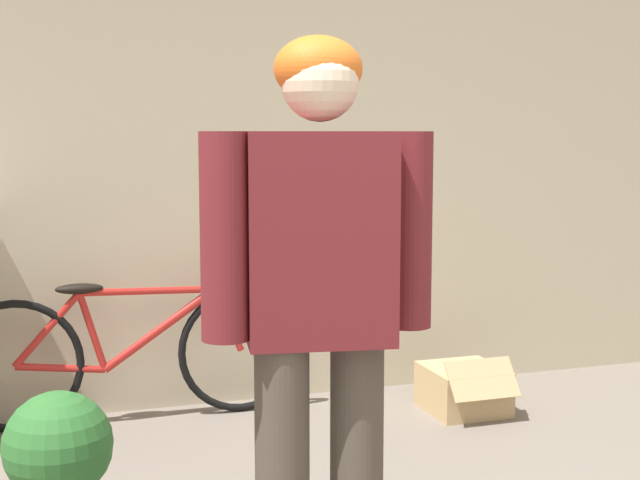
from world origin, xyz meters
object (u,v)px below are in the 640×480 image
cardboard_box (464,389)px  person (320,286)px  bicycle (131,352)px  potted_plant (58,459)px

cardboard_box → person: bearing=-129.4°
person → bicycle: (-0.32, 1.90, -0.61)m
person → potted_plant: size_ratio=3.18×
bicycle → potted_plant: size_ratio=3.27×
person → potted_plant: (-0.70, 0.70, -0.67)m
cardboard_box → potted_plant: 2.15m
bicycle → cardboard_box: size_ratio=3.74×
bicycle → cardboard_box: (1.59, -0.36, -0.23)m
cardboard_box → potted_plant: potted_plant is taller
bicycle → person: bearing=-79.4°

